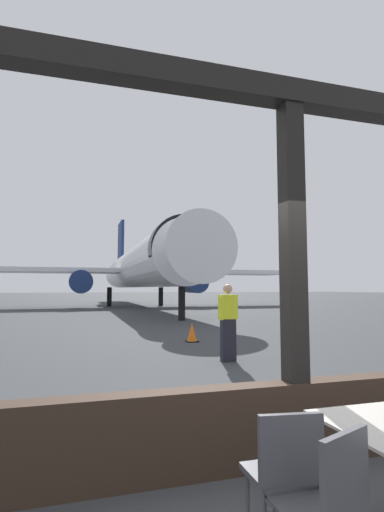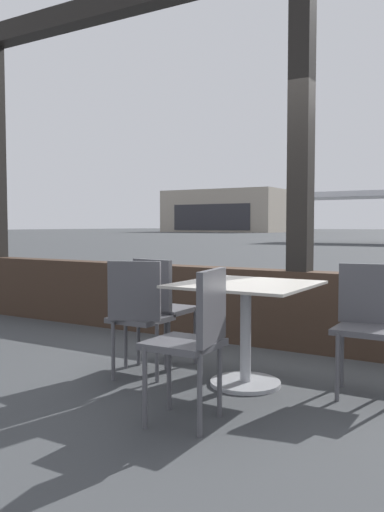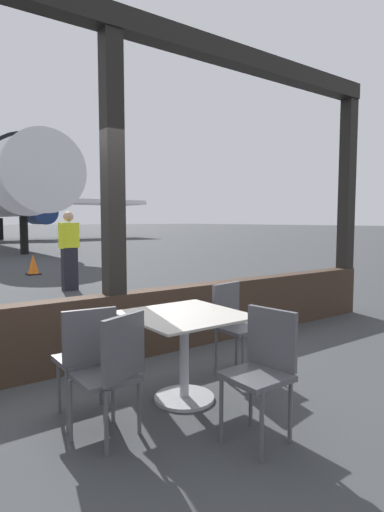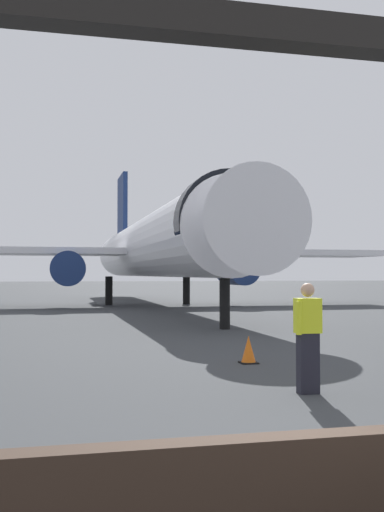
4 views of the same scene
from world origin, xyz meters
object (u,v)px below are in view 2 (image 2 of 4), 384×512
Objects in this scene: cafe_chair_aisle_left at (367,317)px; cafe_chair_aisle_right at (138,309)px; distant_hangar at (233,212)px; cafe_chair_window_right at (196,332)px; dining_table at (246,319)px; cafe_chair_window_left at (160,302)px.

cafe_chair_aisle_right is at bearing -161.43° from cafe_chair_aisle_left.
cafe_chair_aisle_right is 0.05× the size of distant_hangar.
distant_hangar is (-40.04, 80.84, 2.95)m from cafe_chair_window_right.
cafe_chair_aisle_right is at bearing -161.32° from dining_table.
cafe_chair_window_left is at bearing 96.62° from cafe_chair_aisle_right.
cafe_chair_window_right is at bearing -122.73° from cafe_chair_aisle_left.
distant_hangar is at bearing 116.10° from cafe_chair_window_left.
cafe_chair_window_left is at bearing 172.64° from dining_table.
cafe_chair_aisle_left reaches higher than cafe_chair_window_left.
cafe_chair_window_right is at bearing -46.56° from cafe_chair_window_left.
cafe_chair_aisle_right is 89.34m from distant_hangar.
dining_table is 1.04× the size of cafe_chair_aisle_left.
cafe_chair_aisle_left is at bearing 57.27° from cafe_chair_window_right.
cafe_chair_aisle_right is (-0.87, 0.59, -0.02)m from cafe_chair_window_right.
cafe_chair_window_right is at bearing -63.65° from distant_hangar.
dining_table is at bearing 18.68° from cafe_chair_aisle_right.
dining_table is 0.85m from cafe_chair_aisle_left.
cafe_chair_window_left is 0.05× the size of distant_hangar.
dining_table is at bearing -63.46° from distant_hangar.
cafe_chair_window_right is 1.05m from cafe_chair_aisle_right.
cafe_chair_window_right reaches higher than dining_table.
distant_hangar reaches higher than cafe_chair_aisle_right.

